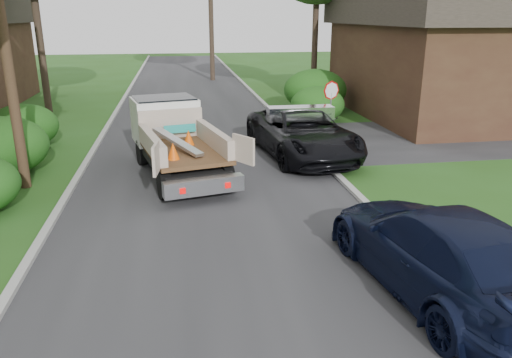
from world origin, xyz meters
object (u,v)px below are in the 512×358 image
object	(u,v)px
navy_suv	(441,251)
black_pickup	(302,133)
stop_sign	(331,99)
flatbed_truck	(172,133)
house_right	(451,52)

from	to	relation	value
navy_suv	black_pickup	bearing A→B (deg)	-94.99
stop_sign	flatbed_truck	world-z (taller)	stop_sign
flatbed_truck	navy_suv	bearing A→B (deg)	-73.76
house_right	navy_suv	size ratio (longest dim) A/B	2.27
flatbed_truck	navy_suv	distance (m)	10.06
flatbed_truck	house_right	bearing A→B (deg)	15.94
stop_sign	house_right	distance (m)	9.37
house_right	flatbed_truck	xyz separation A→B (m)	(-14.08, -7.71, -1.94)
stop_sign	flatbed_truck	bearing A→B (deg)	-156.65
flatbed_truck	navy_suv	xyz separation A→B (m)	(4.88, -8.79, -0.39)
stop_sign	navy_suv	size ratio (longest dim) A/B	0.43
flatbed_truck	stop_sign	bearing A→B (deg)	10.58
house_right	black_pickup	xyz separation A→B (m)	(-9.40, -6.85, -2.30)
stop_sign	navy_suv	distance (m)	11.62
stop_sign	house_right	bearing A→B (deg)	32.66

